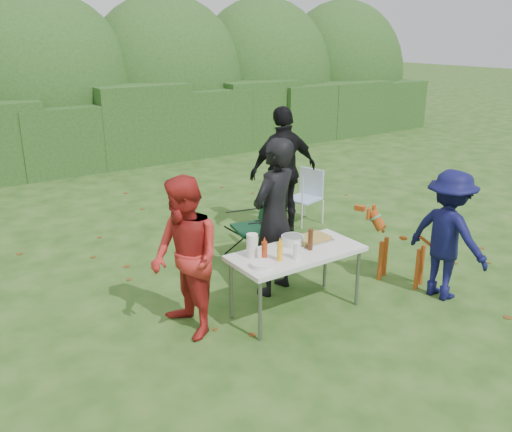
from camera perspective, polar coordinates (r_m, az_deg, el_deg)
ground at (r=6.17m, az=3.07°, el=-10.47°), size 80.00×80.00×0.00m
hedge_row at (r=12.87m, az=-19.14°, el=8.20°), size 22.00×1.40×1.70m
shrub_backdrop at (r=14.31m, az=-21.28°, el=12.01°), size 20.00×2.60×3.20m
folding_table at (r=5.98m, az=4.29°, el=-4.18°), size 1.50×0.70×0.74m
person_cook at (r=6.36m, az=1.94°, el=-0.16°), size 0.80×0.65×1.89m
person_red_jacket at (r=5.53m, az=-7.43°, el=-4.46°), size 0.64×0.83×1.69m
person_black_puffy at (r=8.36m, az=2.91°, el=4.79°), size 1.19×0.57×1.97m
child at (r=6.68m, az=19.56°, el=-1.92°), size 0.64×1.04×1.55m
dog at (r=7.00m, az=15.14°, el=-3.35°), size 0.71×1.02×0.90m
camping_chair at (r=7.44m, az=-0.11°, el=-0.87°), size 0.75×0.75×1.01m
lawn_chair at (r=8.93m, az=5.03°, el=2.06°), size 0.64×0.64×0.88m
food_tray at (r=6.25m, az=5.85°, el=-2.55°), size 0.45×0.30×0.02m
focaccia_bread at (r=6.24m, az=5.86°, el=-2.31°), size 0.40×0.26×0.04m
mustard_bottle at (r=5.68m, az=2.52°, el=-3.77°), size 0.06×0.06×0.20m
ketchup_bottle at (r=5.64m, az=0.89°, el=-3.77°), size 0.06×0.06×0.22m
beer_bottle at (r=5.96m, az=5.75°, el=-2.48°), size 0.06×0.06×0.24m
paper_towel_roll at (r=5.74m, az=-0.42°, el=-3.14°), size 0.12×0.12×0.26m
cup_stack at (r=5.73m, az=4.31°, el=-3.69°), size 0.08×0.08×0.18m
pasta_bowl at (r=6.12m, az=3.88°, el=-2.56°), size 0.26×0.26×0.10m
plate_stack at (r=5.55m, az=0.63°, el=-5.13°), size 0.24×0.24×0.05m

